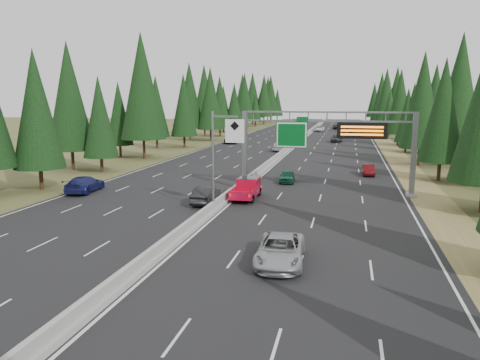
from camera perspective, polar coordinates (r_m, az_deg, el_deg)
name	(u,v)px	position (r m, az deg, el deg)	size (l,w,h in m)	color
road	(293,146)	(91.04, 6.50, 4.09)	(32.00, 260.00, 0.08)	black
shoulder_right	(389,149)	(90.77, 17.76, 3.66)	(3.60, 260.00, 0.06)	olive
shoulder_left	(205,145)	(94.72, -4.29, 4.34)	(3.60, 260.00, 0.06)	#424420
median_barrier	(293,144)	(91.00, 6.51, 4.32)	(0.70, 260.00, 0.85)	gray
sign_gantry	(333,139)	(45.07, 11.29, 4.89)	(16.75, 0.98, 7.80)	slate
hov_sign_pole	(220,155)	(36.55, -2.46, 3.11)	(2.80, 0.50, 8.00)	slate
tree_row_right	(418,100)	(88.36, 20.84, 9.14)	(11.93, 241.37, 18.97)	black
tree_row_left	(187,98)	(97.00, -6.49, 9.96)	(11.69, 240.80, 18.94)	black
silver_minivan	(280,250)	(25.92, 4.94, -8.51)	(2.53, 5.48, 1.52)	#A2A3A6
red_pickup	(248,187)	(42.69, 0.93, -0.86)	(1.98, 5.55, 1.81)	black
car_ahead_green	(287,176)	(51.08, 5.74, 0.47)	(1.57, 3.90, 1.33)	#124F32
car_ahead_dkred	(368,170)	(57.64, 15.37, 1.20)	(1.34, 3.85, 1.27)	#530B10
car_ahead_dkgrey	(337,139)	(101.23, 11.68, 4.97)	(2.14, 5.28, 1.53)	black
car_ahead_white	(319,129)	(134.62, 9.64, 6.20)	(2.73, 5.92, 1.65)	silver
car_ahead_far	(336,127)	(145.82, 11.57, 6.38)	(1.75, 4.36, 1.48)	black
car_onc_near	(206,195)	(40.48, -4.17, -1.84)	(1.58, 4.54, 1.50)	black
car_onc_blue	(85,184)	(47.84, -18.40, -0.47)	(2.19, 5.40, 1.57)	navy
car_onc_white	(279,146)	(82.29, 4.75, 4.12)	(1.94, 4.81, 1.64)	silver
car_onc_far	(232,140)	(96.56, -1.04, 4.93)	(2.42, 5.25, 1.46)	black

